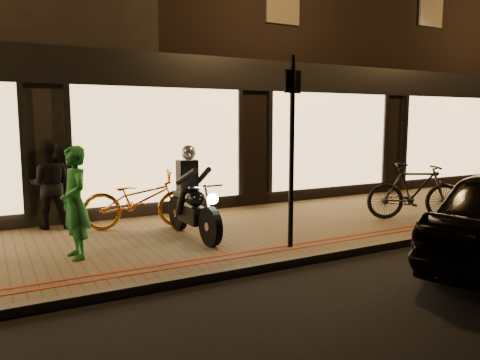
% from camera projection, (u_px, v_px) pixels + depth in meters
% --- Properties ---
extents(ground, '(90.00, 90.00, 0.00)m').
position_uv_depth(ground, '(258.00, 273.00, 6.55)').
color(ground, black).
rests_on(ground, ground).
extents(sidewalk, '(50.00, 4.00, 0.12)m').
position_uv_depth(sidewalk, '(200.00, 238.00, 8.29)').
color(sidewalk, brown).
rests_on(sidewalk, ground).
extents(kerb_stone, '(50.00, 0.14, 0.12)m').
position_uv_depth(kerb_stone, '(256.00, 268.00, 6.59)').
color(kerb_stone, '#59544C').
rests_on(kerb_stone, ground).
extents(red_kerb_lines, '(50.00, 0.26, 0.01)m').
position_uv_depth(red_kerb_lines, '(239.00, 255.00, 7.02)').
color(red_kerb_lines, '#9B260E').
rests_on(red_kerb_lines, sidewalk).
extents(building_row, '(48.00, 10.11, 8.50)m').
position_uv_depth(building_row, '(103.00, 48.00, 13.83)').
color(building_row, black).
rests_on(building_row, ground).
extents(motorcycle, '(0.60, 1.94, 1.59)m').
position_uv_depth(motorcycle, '(192.00, 202.00, 8.05)').
color(motorcycle, black).
rests_on(motorcycle, sidewalk).
extents(sign_post, '(0.35, 0.11, 3.00)m').
position_uv_depth(sign_post, '(292.00, 142.00, 7.29)').
color(sign_post, black).
rests_on(sign_post, sidewalk).
extents(bicycle_gold, '(2.18, 1.22, 1.08)m').
position_uv_depth(bicycle_gold, '(139.00, 200.00, 8.69)').
color(bicycle_gold, '#C67422').
rests_on(bicycle_gold, sidewalk).
extents(bicycle_dark, '(1.94, 1.43, 1.16)m').
position_uv_depth(bicycle_dark, '(415.00, 191.00, 9.47)').
color(bicycle_dark, black).
rests_on(bicycle_dark, sidewalk).
extents(person_green, '(0.48, 0.65, 1.65)m').
position_uv_depth(person_green, '(75.00, 203.00, 6.78)').
color(person_green, '#217C35').
rests_on(person_green, sidewalk).
extents(person_dark, '(0.94, 0.82, 1.64)m').
position_uv_depth(person_dark, '(50.00, 185.00, 8.68)').
color(person_dark, black).
rests_on(person_dark, sidewalk).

